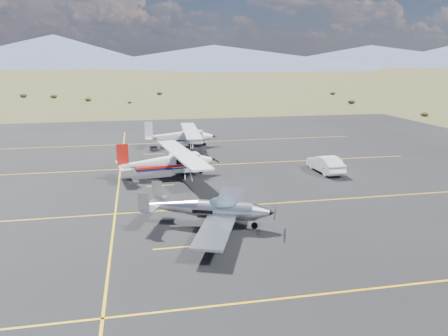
{
  "coord_description": "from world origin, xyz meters",
  "views": [
    {
      "loc": [
        -4.46,
        -23.39,
        9.05
      ],
      "look_at": [
        1.36,
        5.55,
        1.6
      ],
      "focal_mm": 35.0,
      "sensor_mm": 36.0,
      "label": 1
    }
  ],
  "objects_px": {
    "aircraft_cessna": "(168,161)",
    "aircraft_plain": "(181,136)",
    "aircraft_low_wing": "(211,209)",
    "sedan": "(326,164)"
  },
  "relations": [
    {
      "from": "aircraft_low_wing",
      "to": "sedan",
      "type": "bearing_deg",
      "value": 61.96
    },
    {
      "from": "aircraft_plain",
      "to": "sedan",
      "type": "relative_size",
      "value": 2.51
    },
    {
      "from": "aircraft_cessna",
      "to": "aircraft_low_wing",
      "type": "bearing_deg",
      "value": -91.05
    },
    {
      "from": "aircraft_cessna",
      "to": "aircraft_plain",
      "type": "relative_size",
      "value": 1.06
    },
    {
      "from": "aircraft_plain",
      "to": "sedan",
      "type": "distance_m",
      "value": 16.58
    },
    {
      "from": "aircraft_cessna",
      "to": "aircraft_plain",
      "type": "height_order",
      "value": "aircraft_cessna"
    },
    {
      "from": "aircraft_low_wing",
      "to": "sedan",
      "type": "xyz_separation_m",
      "value": [
        11.14,
        9.8,
        -0.3
      ]
    },
    {
      "from": "sedan",
      "to": "aircraft_low_wing",
      "type": "bearing_deg",
      "value": 38.71
    },
    {
      "from": "aircraft_cessna",
      "to": "sedan",
      "type": "xyz_separation_m",
      "value": [
        12.64,
        -1.08,
        -0.56
      ]
    },
    {
      "from": "aircraft_cessna",
      "to": "sedan",
      "type": "height_order",
      "value": "aircraft_cessna"
    }
  ]
}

